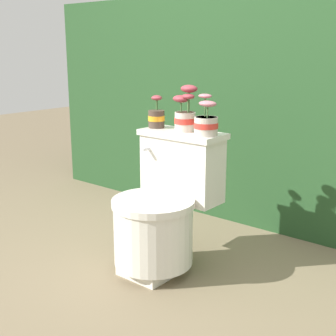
% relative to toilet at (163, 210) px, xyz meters
% --- Properties ---
extents(ground_plane, '(12.00, 12.00, 0.00)m').
position_rel_toilet_xyz_m(ground_plane, '(-0.03, -0.04, -0.32)').
color(ground_plane, '#75664C').
extents(hedge_backdrop, '(3.46, 1.00, 1.50)m').
position_rel_toilet_xyz_m(hedge_backdrop, '(-0.03, 1.32, 0.43)').
color(hedge_backdrop, '#234723').
rests_on(hedge_backdrop, ground).
extents(toilet, '(0.47, 0.56, 0.72)m').
position_rel_toilet_xyz_m(toilet, '(0.00, 0.00, 0.00)').
color(toilet, silver).
rests_on(toilet, ground).
extents(potted_plant_left, '(0.10, 0.09, 0.18)m').
position_rel_toilet_xyz_m(potted_plant_left, '(-0.19, 0.16, 0.47)').
color(potted_plant_left, '#47382D').
rests_on(potted_plant_left, toilet).
extents(potted_plant_midleft, '(0.14, 0.11, 0.24)m').
position_rel_toilet_xyz_m(potted_plant_midleft, '(0.01, 0.17, 0.49)').
color(potted_plant_midleft, beige).
rests_on(potted_plant_midleft, toilet).
extents(potted_plant_middle, '(0.13, 0.12, 0.21)m').
position_rel_toilet_xyz_m(potted_plant_middle, '(0.17, 0.14, 0.47)').
color(potted_plant_middle, beige).
rests_on(potted_plant_middle, toilet).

